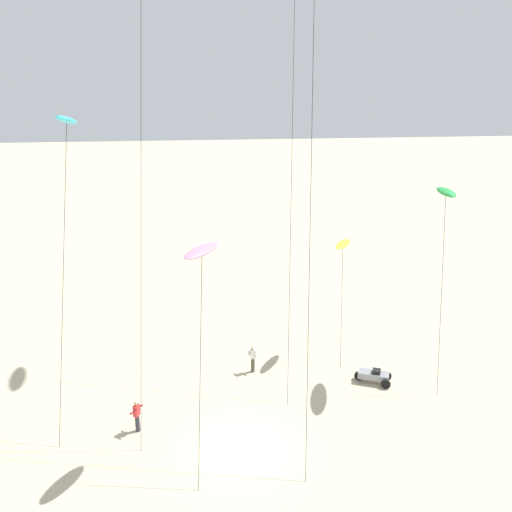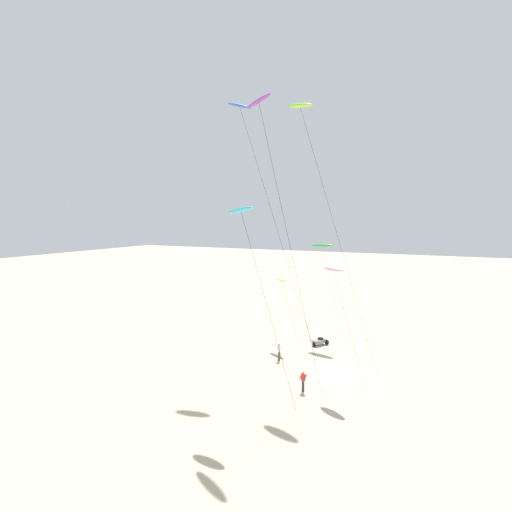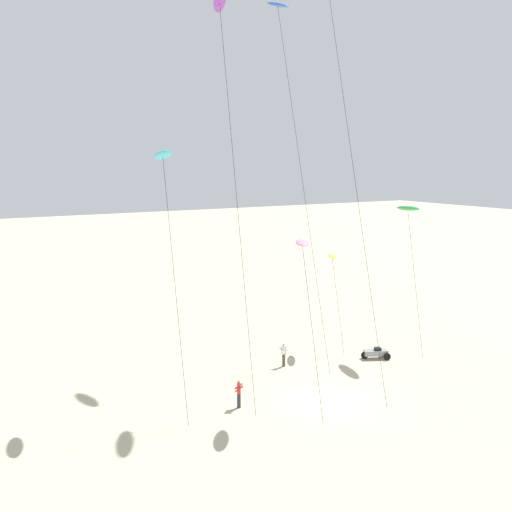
{
  "view_description": "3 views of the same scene",
  "coord_description": "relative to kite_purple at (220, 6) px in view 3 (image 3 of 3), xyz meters",
  "views": [
    {
      "loc": [
        -1.84,
        -20.25,
        16.37
      ],
      "look_at": [
        1.59,
        7.15,
        7.04
      ],
      "focal_mm": 37.0,
      "sensor_mm": 36.0,
      "label": 1
    },
    {
      "loc": [
        -37.64,
        -9.8,
        14.1
      ],
      "look_at": [
        -0.74,
        8.22,
        10.36
      ],
      "focal_mm": 31.22,
      "sensor_mm": 36.0,
      "label": 2
    },
    {
      "loc": [
        -21.58,
        -28.05,
        14.35
      ],
      "look_at": [
        -1.94,
        4.99,
        8.29
      ],
      "focal_mm": 43.72,
      "sensor_mm": 36.0,
      "label": 3
    }
  ],
  "objects": [
    {
      "name": "kite_flyer_middle",
      "position": [
        4.86,
        0.19,
        -22.41
      ],
      "size": [
        0.56,
        0.54,
        1.67
      ],
      "color": "#4C4738",
      "rests_on": "ground"
    },
    {
      "name": "kite_flyer_nearest",
      "position": [
        -1.37,
        -4.56,
        -22.41
      ],
      "size": [
        0.68,
        0.7,
        1.67
      ],
      "color": "#33333D",
      "rests_on": "ground"
    },
    {
      "name": "ground_plane",
      "position": [
        3.5,
        -6.56,
        -23.3
      ],
      "size": [
        260.0,
        260.0,
        0.0
      ],
      "primitive_type": "plane",
      "color": "beige"
    },
    {
      "name": "kite_blue",
      "position": [
        8.0,
        6.04,
        1.98
      ],
      "size": [
        2.24,
        10.88,
        26.13
      ],
      "color": "blue",
      "rests_on": "ground"
    },
    {
      "name": "beach_buggy",
      "position": [
        11.55,
        -1.79,
        -22.87
      ],
      "size": [
        2.11,
        1.54,
        0.82
      ],
      "color": "gray",
      "rests_on": "ground"
    },
    {
      "name": "kite_purple",
      "position": [
        0.0,
        0.0,
        0.0
      ],
      "size": [
        2.12,
        7.67,
        24.08
      ],
      "color": "purple",
      "rests_on": "ground"
    },
    {
      "name": "kite_yellow",
      "position": [
        10.53,
        2.26,
        -16.36
      ],
      "size": [
        1.78,
        3.33,
        7.19
      ],
      "color": "yellow",
      "rests_on": "ground"
    },
    {
      "name": "kite_green",
      "position": [
        15.02,
        -0.9,
        -12.66
      ],
      "size": [
        1.6,
        4.11,
        10.98
      ],
      "color": "green",
      "rests_on": "ground"
    },
    {
      "name": "kite_pink",
      "position": [
        2.01,
        -5.97,
        -13.75
      ],
      "size": [
        1.98,
        4.21,
        9.75
      ],
      "color": "pink",
      "rests_on": "ground"
    },
    {
      "name": "kite_cyan",
      "position": [
        -4.03,
        -0.41,
        -8.92
      ],
      "size": [
        1.4,
        6.2,
        14.93
      ],
      "color": "#33BFE0",
      "rests_on": "ground"
    }
  ]
}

